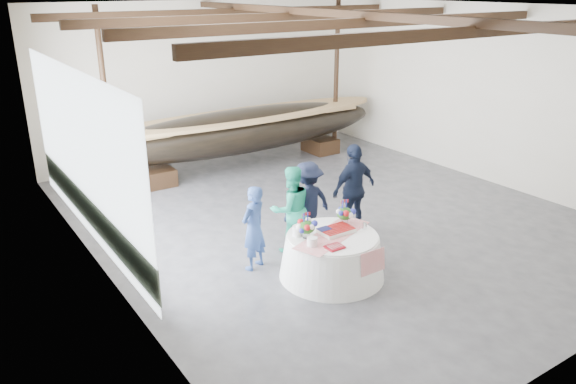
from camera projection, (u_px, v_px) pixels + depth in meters
floor at (327, 215)px, 12.74m from camera, size 10.00×12.00×0.01m
wall_back at (205, 80)px, 16.61m from camera, size 10.00×0.02×4.50m
wall_left at (93, 156)px, 9.33m from camera, size 0.02×12.00×4.50m
wall_right at (482, 93)px, 14.57m from camera, size 0.02×12.00×4.50m
ceiling at (333, 7)px, 11.16m from camera, size 10.00×12.00×0.01m
pavilion_structure at (311, 30)px, 11.90m from camera, size 9.80×11.76×4.50m
open_bay at (83, 164)px, 10.28m from camera, size 0.03×7.00×3.20m
longboat_display at (245, 130)px, 15.73m from camera, size 8.92×1.78×1.67m
banquet_table at (332, 256)px, 9.96m from camera, size 1.88×1.88×0.81m
tabletop_items at (326, 225)px, 9.87m from camera, size 1.82×1.13×0.40m
guest_woman_blue at (254, 228)px, 10.12m from camera, size 0.68×0.57×1.60m
guest_woman_teal at (291, 209)px, 10.79m from camera, size 0.92×0.76×1.73m
guest_man_left at (308, 202)px, 11.22m from camera, size 1.09×0.64×1.67m
guest_man_right at (354, 189)px, 11.59m from camera, size 1.15×0.55×1.91m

